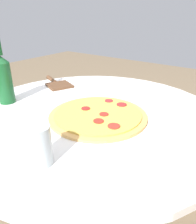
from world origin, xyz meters
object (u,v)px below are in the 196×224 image
Objects in this scene: beer_bottle at (3,77)px; pizza_paddle at (57,84)px; pizza at (98,115)px; drinking_glass at (39,145)px.

beer_bottle reaches higher than pizza_paddle.
pizza_paddle is at bearing -179.56° from beer_bottle.
pizza is 3.38× the size of drinking_glass.
drinking_glass is at bearing 66.75° from beer_bottle.
drinking_glass is (0.31, 0.04, 0.05)m from pizza.
drinking_glass is at bearing 7.68° from pizza.
drinking_glass is at bearing 155.63° from pizza_paddle.
drinking_glass is (0.19, 0.45, -0.06)m from beer_bottle.
beer_bottle is 1.20× the size of pizza_paddle.
drinking_glass reaches higher than pizza.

